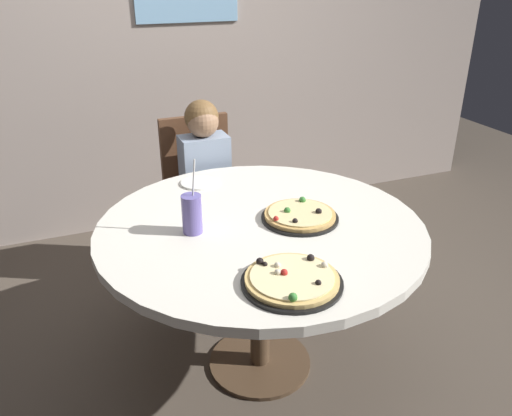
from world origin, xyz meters
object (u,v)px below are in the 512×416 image
Objects in this scene: dining_table at (260,241)px; soda_cup at (192,214)px; pizza_cheese at (300,216)px; chair_wooden at (201,190)px; pizza_veggie at (292,280)px; diner_child at (210,210)px; plate_small at (199,183)px.

dining_table is 4.42× the size of soda_cup.
soda_cup is at bearing 173.21° from dining_table.
chair_wooden is at bearing 100.26° from pizza_cheese.
soda_cup is at bearing -107.38° from chair_wooden.
pizza_veggie is 1.12× the size of soda_cup.
chair_wooden is 3.09× the size of soda_cup.
diner_child is (0.00, 0.74, -0.18)m from dining_table.
pizza_veggie is (-0.07, -0.45, 0.10)m from dining_table.
pizza_cheese is (0.17, -0.76, 0.28)m from diner_child.
chair_wooden is 5.28× the size of plate_small.
diner_child is 3.51× the size of soda_cup.
diner_child is at bearing 68.39° from soda_cup.
pizza_cheese is 1.81× the size of plate_small.
chair_wooden is 1.39m from pizza_veggie.
diner_child is 0.83m from pizza_cheese.
soda_cup is 1.71× the size of plate_small.
pizza_cheese is (0.24, 0.43, -0.00)m from pizza_veggie.
dining_table is at bearing -89.95° from chair_wooden.
pizza_veggie is (-0.07, -1.37, 0.24)m from chair_wooden.
pizza_cheese is 0.61m from plate_small.
dining_table is at bearing 81.20° from pizza_veggie.
dining_table is at bearing -6.79° from soda_cup.
pizza_cheese is at bearing -79.74° from chair_wooden.
chair_wooden is 0.19m from diner_child.
dining_table is 3.93× the size of pizza_veggie.
chair_wooden is (-0.00, 0.92, -0.14)m from dining_table.
chair_wooden is 0.99m from pizza_cheese.
chair_wooden is 0.48m from plate_small.
pizza_veggie is at bearing -92.86° from chair_wooden.
chair_wooden is at bearing 72.62° from soda_cup.
pizza_veggie is 1.92× the size of plate_small.
dining_table is 0.76m from diner_child.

